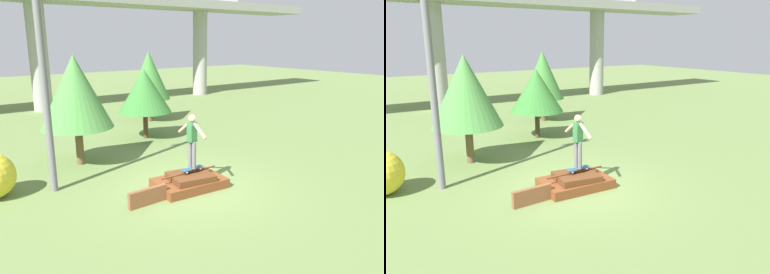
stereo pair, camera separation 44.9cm
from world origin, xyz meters
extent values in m
plane|color=olive|center=(0.00, 0.00, 0.00)|extent=(80.00, 80.00, 0.00)
cube|color=brown|center=(0.00, 0.00, 0.14)|extent=(2.10, 1.46, 0.27)
cube|color=#5B3319|center=(-0.01, -0.08, 0.36)|extent=(1.34, 1.18, 0.20)
cylinder|color=brown|center=(0.00, 0.00, 0.48)|extent=(1.92, 0.05, 0.05)
cube|color=brown|center=(-1.59, -0.31, 0.23)|extent=(1.15, 0.17, 0.45)
cube|color=#23517F|center=(0.10, 0.00, 0.58)|extent=(0.77, 0.26, 0.01)
cylinder|color=silver|center=(0.35, 0.10, 0.53)|extent=(0.06, 0.03, 0.05)
cylinder|color=silver|center=(0.37, -0.06, 0.53)|extent=(0.06, 0.03, 0.05)
cylinder|color=silver|center=(-0.18, 0.05, 0.53)|extent=(0.06, 0.03, 0.05)
cylinder|color=silver|center=(-0.16, -0.11, 0.53)|extent=(0.06, 0.03, 0.05)
cylinder|color=slate|center=(0.09, 0.08, 0.99)|extent=(0.12, 0.12, 0.81)
cylinder|color=slate|center=(0.10, -0.09, 0.99)|extent=(0.12, 0.12, 0.81)
cube|color=#2D6638|center=(0.10, 0.00, 1.69)|extent=(0.24, 0.23, 0.58)
sphere|color=tan|center=(0.10, 0.00, 2.08)|extent=(0.21, 0.21, 0.21)
cylinder|color=tan|center=(0.06, 0.33, 1.77)|extent=(0.14, 0.51, 0.41)
cylinder|color=tan|center=(0.13, -0.33, 1.77)|extent=(0.14, 0.51, 0.41)
cylinder|color=#9E9E99|center=(0.00, 15.29, 3.20)|extent=(1.10, 1.10, 6.41)
cylinder|color=#9E9E99|center=(12.10, 15.29, 3.20)|extent=(1.10, 1.10, 6.41)
cylinder|color=slate|center=(-3.31, 2.12, 3.45)|extent=(0.20, 0.20, 6.90)
cylinder|color=#4C3823|center=(1.82, 5.81, 0.59)|extent=(0.21, 0.21, 1.19)
cone|color=#387A33|center=(1.82, 5.81, 2.11)|extent=(2.30, 2.30, 1.84)
cylinder|color=brown|center=(-1.82, 4.02, 0.66)|extent=(0.27, 0.27, 1.33)
cone|color=#4C8E42|center=(-1.82, 4.02, 2.56)|extent=(2.44, 2.44, 2.47)
cylinder|color=brown|center=(3.77, 8.81, 0.60)|extent=(0.26, 0.26, 1.21)
cone|color=#428438|center=(3.77, 8.81, 2.45)|extent=(2.19, 2.19, 2.48)
camera|label=1|loc=(-6.08, -8.41, 4.27)|focal=35.00mm
camera|label=2|loc=(-5.71, -8.67, 4.27)|focal=35.00mm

